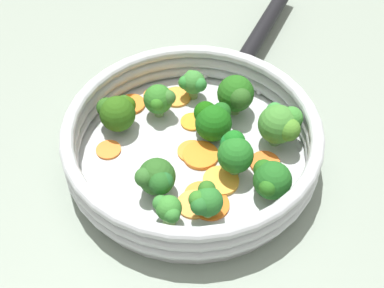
# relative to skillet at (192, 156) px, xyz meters

# --- Properties ---
(ground_plane) EXTENTS (4.00, 4.00, 0.00)m
(ground_plane) POSITION_rel_skillet_xyz_m (0.00, 0.00, -0.01)
(ground_plane) COLOR gray
(skillet) EXTENTS (0.29, 0.29, 0.02)m
(skillet) POSITION_rel_skillet_xyz_m (0.00, 0.00, 0.00)
(skillet) COLOR #B2B5B7
(skillet) RESTS_ON ground_plane
(skillet_rim_wall) EXTENTS (0.31, 0.31, 0.05)m
(skillet_rim_wall) POSITION_rel_skillet_xyz_m (0.00, 0.00, 0.03)
(skillet_rim_wall) COLOR #B4B7BD
(skillet_rim_wall) RESTS_ON skillet
(skillet_handle) EXTENTS (0.17, 0.19, 0.02)m
(skillet_handle) POSITION_rel_skillet_xyz_m (-0.17, 0.20, 0.02)
(skillet_handle) COLOR black
(skillet_handle) RESTS_ON skillet
(skillet_rivet_left) EXTENTS (0.01, 0.01, 0.01)m
(skillet_rivet_left) POSITION_rel_skillet_xyz_m (-0.06, 0.13, 0.01)
(skillet_rivet_left) COLOR #B1B2B5
(skillet_rivet_left) RESTS_ON skillet
(skillet_rivet_right) EXTENTS (0.01, 0.01, 0.01)m
(skillet_rivet_right) POSITION_rel_skillet_xyz_m (-0.12, 0.08, 0.01)
(skillet_rivet_right) COLOR #B4B6B3
(skillet_rivet_right) RESTS_ON skillet
(carrot_slice_0) EXTENTS (0.05, 0.05, 0.00)m
(carrot_slice_0) POSITION_rel_skillet_xyz_m (0.07, -0.03, 0.01)
(carrot_slice_0) COLOR orange
(carrot_slice_0) RESTS_ON skillet
(carrot_slice_1) EXTENTS (0.05, 0.05, 0.00)m
(carrot_slice_1) POSITION_rel_skillet_xyz_m (-0.00, -0.00, 0.01)
(carrot_slice_1) COLOR orange
(carrot_slice_1) RESTS_ON skillet
(carrot_slice_2) EXTENTS (0.04, 0.04, 0.00)m
(carrot_slice_2) POSITION_rel_skillet_xyz_m (-0.05, -0.09, 0.01)
(carrot_slice_2) COLOR orange
(carrot_slice_2) RESTS_ON skillet
(carrot_slice_3) EXTENTS (0.05, 0.05, 0.01)m
(carrot_slice_3) POSITION_rel_skillet_xyz_m (0.06, 0.01, 0.01)
(carrot_slice_3) COLOR gold
(carrot_slice_3) RESTS_ON skillet
(carrot_slice_4) EXTENTS (0.05, 0.05, 0.00)m
(carrot_slice_4) POSITION_rel_skillet_xyz_m (0.08, -0.02, 0.01)
(carrot_slice_4) COLOR #D65E16
(carrot_slice_4) RESTS_ON skillet
(carrot_slice_5) EXTENTS (0.04, 0.04, 0.00)m
(carrot_slice_5) POSITION_rel_skillet_xyz_m (-0.05, 0.02, 0.01)
(carrot_slice_5) COLOR orange
(carrot_slice_5) RESTS_ON skillet
(carrot_slice_6) EXTENTS (0.05, 0.05, 0.00)m
(carrot_slice_6) POSITION_rel_skillet_xyz_m (-0.11, -0.00, 0.01)
(carrot_slice_6) COLOR orange
(carrot_slice_6) RESTS_ON skillet
(carrot_slice_7) EXTENTS (0.05, 0.05, 0.00)m
(carrot_slice_7) POSITION_rel_skillet_xyz_m (0.06, -0.02, 0.01)
(carrot_slice_7) COLOR orange
(carrot_slice_7) RESTS_ON skillet
(carrot_slice_8) EXTENTS (0.05, 0.05, 0.01)m
(carrot_slice_8) POSITION_rel_skillet_xyz_m (0.01, 0.01, 0.01)
(carrot_slice_8) COLOR orange
(carrot_slice_8) RESTS_ON skillet
(carrot_slice_9) EXTENTS (0.05, 0.05, 0.00)m
(carrot_slice_9) POSITION_rel_skillet_xyz_m (0.05, 0.07, 0.01)
(carrot_slice_9) COLOR orange
(carrot_slice_9) RESTS_ON skillet
(carrot_slice_10) EXTENTS (0.05, 0.05, 0.00)m
(carrot_slice_10) POSITION_rel_skillet_xyz_m (-0.11, -0.04, 0.01)
(carrot_slice_10) COLOR orange
(carrot_slice_10) RESTS_ON skillet
(carrot_slice_11) EXTENTS (0.05, 0.05, 0.00)m
(carrot_slice_11) POSITION_rel_skillet_xyz_m (-0.10, 0.02, 0.01)
(carrot_slice_11) COLOR orange
(carrot_slice_11) RESTS_ON skillet
(broccoli_floret_0) EXTENTS (0.04, 0.03, 0.04)m
(broccoli_floret_0) POSITION_rel_skillet_xyz_m (0.08, -0.07, 0.03)
(broccoli_floret_0) COLOR #79A455
(broccoli_floret_0) RESTS_ON skillet
(broccoli_floret_1) EXTENTS (0.04, 0.04, 0.05)m
(broccoli_floret_1) POSITION_rel_skillet_xyz_m (-0.08, -0.01, 0.03)
(broccoli_floret_1) COLOR #7CA85D
(broccoli_floret_1) RESTS_ON skillet
(broccoli_floret_2) EXTENTS (0.05, 0.05, 0.05)m
(broccoli_floret_2) POSITION_rel_skillet_xyz_m (-0.02, 0.04, 0.03)
(broccoli_floret_2) COLOR #7DA361
(broccoli_floret_2) RESTS_ON skillet
(broccoli_floret_3) EXTENTS (0.05, 0.05, 0.06)m
(broccoli_floret_3) POSITION_rel_skillet_xyz_m (-0.04, 0.08, 0.04)
(broccoli_floret_3) COLOR #759454
(broccoli_floret_3) RESTS_ON skillet
(broccoli_floret_4) EXTENTS (0.04, 0.04, 0.04)m
(broccoli_floret_4) POSITION_rel_skillet_xyz_m (-0.09, 0.04, 0.03)
(broccoli_floret_4) COLOR olive
(broccoli_floret_4) RESTS_ON skillet
(broccoli_floret_5) EXTENTS (0.05, 0.05, 0.05)m
(broccoli_floret_5) POSITION_rel_skillet_xyz_m (0.04, -0.06, 0.04)
(broccoli_floret_5) COLOR #7DAA62
(broccoli_floret_5) RESTS_ON skillet
(broccoli_floret_6) EXTENTS (0.04, 0.04, 0.04)m
(broccoli_floret_6) POSITION_rel_skillet_xyz_m (0.09, -0.03, 0.04)
(broccoli_floret_6) COLOR #89B562
(broccoli_floret_6) RESTS_ON skillet
(broccoli_floret_7) EXTENTS (0.06, 0.05, 0.06)m
(broccoli_floret_7) POSITION_rel_skillet_xyz_m (0.03, 0.10, 0.04)
(broccoli_floret_7) COLOR #82AF6E
(broccoli_floret_7) RESTS_ON skillet
(broccoli_floret_8) EXTENTS (0.05, 0.04, 0.05)m
(broccoli_floret_8) POSITION_rel_skillet_xyz_m (0.05, 0.03, 0.04)
(broccoli_floret_8) COLOR #729E52
(broccoli_floret_8) RESTS_ON skillet
(broccoli_floret_9) EXTENTS (0.05, 0.05, 0.05)m
(broccoli_floret_9) POSITION_rel_skillet_xyz_m (-0.08, -0.07, 0.04)
(broccoli_floret_9) COLOR #5E8E48
(broccoli_floret_9) RESTS_ON skillet
(broccoli_floret_10) EXTENTS (0.05, 0.04, 0.05)m
(broccoli_floret_10) POSITION_rel_skillet_xyz_m (0.10, 0.05, 0.03)
(broccoli_floret_10) COLOR #8DA36B
(broccoli_floret_10) RESTS_ON skillet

